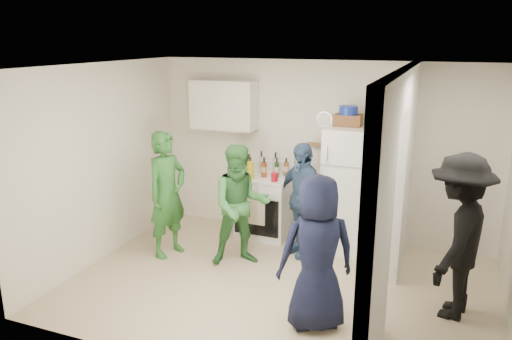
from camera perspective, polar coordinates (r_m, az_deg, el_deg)
The scene contains 31 objects.
floor at distance 5.96m, azimuth 2.74°, elevation -13.07°, with size 4.80×4.80×0.00m, color tan.
wall_back at distance 7.06m, azimuth 7.35°, elevation 2.20°, with size 4.80×4.80×0.00m, color silver.
wall_front at distance 4.00m, azimuth -5.05°, elevation -7.94°, with size 4.80×4.80×0.00m, color silver.
wall_left at distance 6.62m, azimuth -17.18°, elevation 0.77°, with size 3.40×3.40×0.00m, color silver.
ceiling at distance 5.26m, azimuth 3.08°, elevation 11.69°, with size 4.80×4.80×0.00m, color white.
partition_pier_back at distance 6.29m, azimuth 16.59°, elevation 0.10°, with size 0.12×1.20×2.50m, color silver.
partition_pier_front at distance 4.21m, azimuth 13.69°, elevation -7.13°, with size 0.12×1.20×2.50m, color silver.
partition_header at distance 5.03m, azimuth 16.27°, elevation 8.67°, with size 0.12×1.00×0.40m, color silver.
stove at distance 7.18m, azimuth 0.95°, elevation -4.13°, with size 0.75×0.62×0.89m, color white.
upper_cabinet at distance 7.25m, azimuth -3.71°, elevation 7.45°, with size 0.95×0.34×0.70m, color silver.
fridge at distance 6.72m, azimuth 10.85°, elevation -2.23°, with size 0.69×0.67×1.68m, color white.
wicker_basket at distance 6.57m, azimuth 10.47°, elevation 5.63°, with size 0.35×0.25×0.15m, color brown.
blue_bowl at distance 6.55m, azimuth 10.53°, elevation 6.75°, with size 0.24×0.24×0.11m, color navy.
yellow_cup_stack_top at distance 6.37m, azimuth 13.06°, elevation 5.64°, with size 0.09×0.09×0.25m, color yellow.
wall_clock at distance 6.94m, azimuth 7.83°, elevation 5.75°, with size 0.22×0.22×0.03m, color white.
spice_shelf at distance 6.99m, azimuth 7.27°, elevation 2.92°, with size 0.35×0.08×0.03m, color olive.
yellow_cup_stack_stove at distance 6.86m, azimuth -0.62°, elevation -0.07°, with size 0.09×0.09×0.25m, color yellow.
red_cup at distance 6.78m, azimuth 2.11°, elevation -0.83°, with size 0.09×0.09×0.12m, color #B20B18.
person_green_left at distance 6.56m, azimuth -10.10°, elevation -2.75°, with size 0.60×0.40×1.66m, color #2D6C2B.
person_green_center at distance 6.22m, azimuth -1.77°, elevation -4.07°, with size 0.75×0.58×1.54m, color #3C7C36.
person_denim at distance 6.50m, azimuth 5.24°, elevation -3.38°, with size 0.89×0.37×1.51m, color #374E79.
person_navy at distance 4.91m, azimuth 6.98°, elevation -9.42°, with size 0.76×0.50×1.56m, color black.
person_nook at distance 5.45m, azimuth 22.10°, elevation -7.08°, with size 1.11×0.64×1.72m, color black.
bottle_a at distance 7.22m, azimuth -0.79°, elevation 0.78°, with size 0.07×0.07×0.27m, color #595311.
bottle_b at distance 7.01m, azimuth -0.64°, elevation 0.37°, with size 0.06×0.06×0.27m, color #194C26.
bottle_c at distance 7.16m, azimuth 0.62°, elevation 0.91°, with size 0.07×0.07×0.33m, color #B7BEC7.
bottle_d at distance 6.97m, azimuth 0.93°, elevation 0.30°, with size 0.08×0.08×0.28m, color brown.
bottle_e at distance 7.12m, azimuth 2.24°, elevation 0.77°, with size 0.08×0.08×0.32m, color #959CA5.
bottle_f at distance 6.96m, azimuth 2.38°, elevation 0.28°, with size 0.06×0.06×0.28m, color #163714.
bottle_g at distance 7.06m, azimuth 3.46°, elevation 0.36°, with size 0.07×0.07×0.26m, color brown.
bottle_h at distance 7.01m, azimuth -1.60°, elevation 0.35°, with size 0.07×0.07×0.27m, color #989DA3.
Camera 1 is at (1.67, -4.98, 2.81)m, focal length 35.00 mm.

